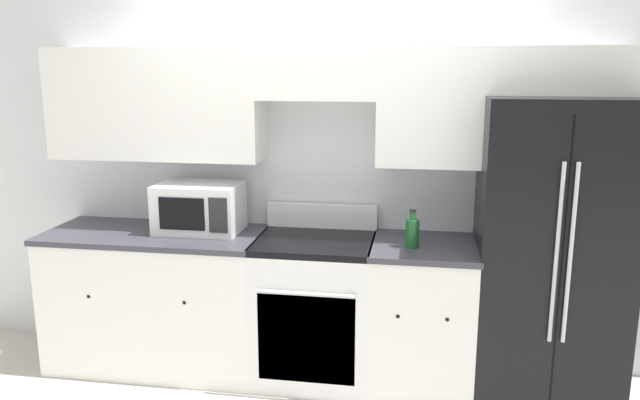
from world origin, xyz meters
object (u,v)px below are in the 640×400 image
at_px(microwave, 199,208).
at_px(bottle, 412,232).
at_px(refrigerator, 548,250).
at_px(oven_range, 315,308).

relative_size(microwave, bottle, 2.30).
xyz_separation_m(refrigerator, microwave, (-2.16, 0.01, 0.17)).
distance_m(oven_range, microwave, 0.98).
height_order(microwave, bottle, microwave).
relative_size(oven_range, bottle, 4.65).
relative_size(oven_range, refrigerator, 0.60).
distance_m(oven_range, bottle, 0.81).
height_order(oven_range, refrigerator, refrigerator).
xyz_separation_m(refrigerator, bottle, (-0.80, -0.13, 0.11)).
distance_m(microwave, bottle, 1.37).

